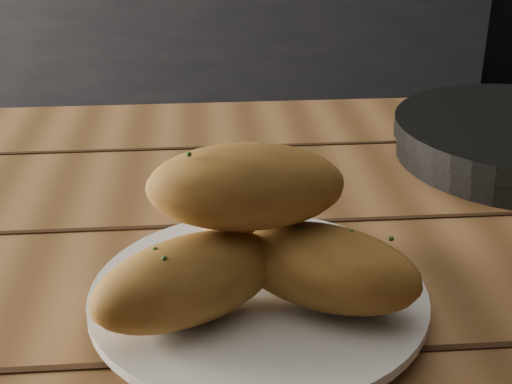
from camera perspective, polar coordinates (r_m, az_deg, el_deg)
name	(u,v)px	position (r m, az deg, el deg)	size (l,w,h in m)	color
counter	(116,30)	(2.95, -11.16, 12.62)	(2.80, 0.60, 0.90)	black
table	(471,365)	(0.69, 16.83, -13.12)	(1.38, 0.95, 0.75)	#8F5D35
plate	(258,299)	(0.55, 0.17, -8.53)	(0.26, 0.26, 0.02)	silver
bread_rolls	(252,239)	(0.52, -0.35, -3.79)	(0.25, 0.22, 0.12)	#AE7830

